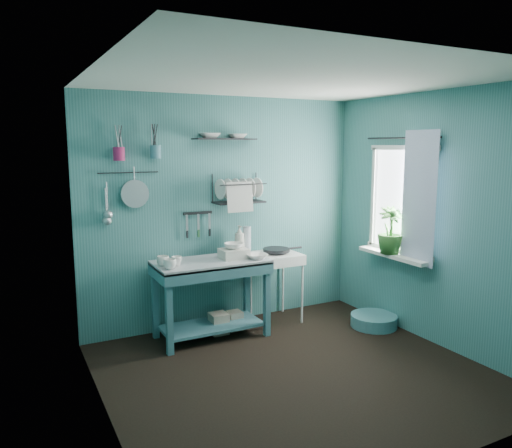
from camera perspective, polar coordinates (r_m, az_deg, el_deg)
name	(u,v)px	position (r m, az deg, el deg)	size (l,w,h in m)	color
floor	(295,373)	(4.58, 4.52, -16.57)	(3.20, 3.20, 0.00)	black
ceiling	(299,79)	(4.17, 4.96, 16.19)	(3.20, 3.20, 0.00)	silver
wall_back	(225,212)	(5.51, -3.57, 1.42)	(3.20, 3.20, 0.00)	#346B6B
wall_front	(436,273)	(3.06, 19.85, -5.28)	(3.20, 3.20, 0.00)	#346B6B
wall_left	(101,251)	(3.63, -17.27, -2.97)	(3.00, 3.00, 0.00)	#346B6B
wall_right	(435,220)	(5.22, 19.79, 0.47)	(3.00, 3.00, 0.00)	#346B6B
work_counter	(211,299)	(5.22, -5.13, -8.52)	(1.15, 0.58, 0.81)	#35656F
mug_left	(170,264)	(4.80, -9.80, -4.54)	(0.12, 0.12, 0.10)	white
mug_mid	(177,261)	(4.92, -9.04, -4.21)	(0.10, 0.10, 0.09)	white
mug_right	(163,261)	(4.94, -10.59, -4.17)	(0.12, 0.12, 0.10)	white
wash_tub	(234,254)	(5.18, -2.55, -3.39)	(0.28, 0.22, 0.10)	beige
tub_bowl	(234,246)	(5.16, -2.56, -2.52)	(0.20, 0.20, 0.06)	white
soap_bottle	(239,239)	(5.43, -1.91, -1.75)	(0.12, 0.12, 0.30)	beige
water_bottle	(247,239)	(5.49, -1.05, -1.72)	(0.09, 0.09, 0.28)	#B3BDC7
counter_bowl	(257,256)	(5.16, 0.08, -3.71)	(0.22, 0.22, 0.05)	white
hotplate_stand	(276,287)	(5.70, 2.32, -7.18)	(0.49, 0.49, 0.78)	white
frying_pan	(276,250)	(5.59, 2.35, -2.98)	(0.30, 0.30, 0.04)	black
knife_strip	(198,213)	(5.36, -6.67, 1.26)	(0.32, 0.02, 0.03)	black
dish_rack	(239,188)	(5.41, -1.96, 4.09)	(0.55, 0.24, 0.32)	black
upper_shelf	(225,139)	(5.36, -3.59, 9.67)	(0.70, 0.18, 0.01)	black
shelf_bowl_left	(210,133)	(5.29, -5.30, 10.33)	(0.22, 0.22, 0.05)	white
shelf_bowl_right	(238,133)	(5.42, -2.13, 10.30)	(0.20, 0.20, 0.05)	white
utensil_cup_magenta	(119,154)	(5.03, -15.39, 7.73)	(0.11, 0.11, 0.13)	#A91F56
utensil_cup_teal	(156,152)	(5.12, -11.41, 8.09)	(0.11, 0.11, 0.13)	teal
colander	(135,194)	(5.12, -13.67, 3.37)	(0.28, 0.28, 0.03)	#AFB2B8
ladle_outer	(107,197)	(5.07, -16.67, 2.94)	(0.01, 0.01, 0.30)	#AFB2B8
ladle_inner	(106,203)	(5.08, -16.80, 2.28)	(0.01, 0.01, 0.30)	#AFB2B8
hook_rail	(128,173)	(5.11, -14.38, 5.72)	(0.01, 0.01, 0.60)	black
window_glass	(402,200)	(5.50, 16.35, 2.63)	(1.10, 1.10, 0.00)	white
windowsill	(393,255)	(5.54, 15.44, -3.48)	(0.16, 0.95, 0.04)	white
curtain	(419,198)	(5.24, 18.11, 2.79)	(1.35, 1.35, 0.00)	silver
curtain_rod	(402,138)	(5.44, 16.31, 9.43)	(0.02, 0.02, 1.05)	black
potted_plant	(391,230)	(5.49, 15.13, -0.69)	(0.28, 0.28, 0.50)	#2E6428
storage_tin_large	(219,323)	(5.40, -4.29, -11.25)	(0.18, 0.18, 0.22)	gray
storage_tin_small	(235,320)	(5.50, -2.46, -10.94)	(0.15, 0.15, 0.20)	gray
floor_basin	(374,321)	(5.74, 13.31, -10.70)	(0.51, 0.51, 0.13)	teal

